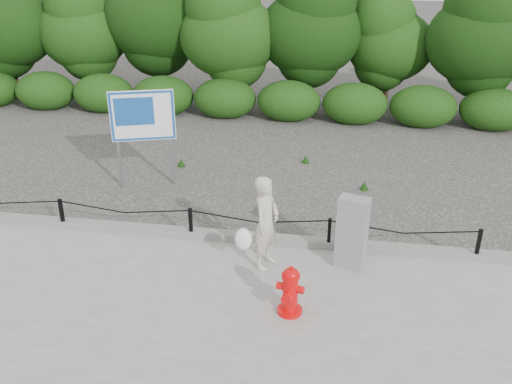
{
  "coord_description": "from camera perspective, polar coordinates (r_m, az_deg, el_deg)",
  "views": [
    {
      "loc": [
        2.51,
        -8.37,
        5.06
      ],
      "look_at": [
        1.17,
        0.2,
        1.0
      ],
      "focal_mm": 38.0,
      "sensor_mm": 36.0,
      "label": 1
    }
  ],
  "objects": [
    {
      "name": "advertising_sign",
      "position": [
        11.93,
        -11.85,
        7.42
      ],
      "size": [
        1.31,
        0.51,
        2.19
      ],
      "rotation": [
        0.0,
        0.0,
        0.32
      ],
      "color": "slate",
      "rests_on": "ground"
    },
    {
      "name": "fire_hydrant",
      "position": [
        7.95,
        3.61,
        -10.39
      ],
      "size": [
        0.43,
        0.45,
        0.79
      ],
      "rotation": [
        0.0,
        0.0,
        -0.19
      ],
      "color": "red",
      "rests_on": "sidewalk"
    },
    {
      "name": "chain_barrier",
      "position": [
        9.88,
        -6.91,
        -2.9
      ],
      "size": [
        10.06,
        0.06,
        0.6
      ],
      "color": "black",
      "rests_on": "sidewalk"
    },
    {
      "name": "curb",
      "position": [
        10.07,
        -6.75,
        -4.31
      ],
      "size": [
        14.0,
        0.22,
        0.14
      ],
      "primitive_type": "cube",
      "color": "slate",
      "rests_on": "sidewalk"
    },
    {
      "name": "treeline",
      "position": [
        17.7,
        0.3,
        17.2
      ],
      "size": [
        20.56,
        3.82,
        5.01
      ],
      "color": "black",
      "rests_on": "ground"
    },
    {
      "name": "pedestrian",
      "position": [
        8.81,
        0.91,
        -3.35
      ],
      "size": [
        0.77,
        0.68,
        1.61
      ],
      "rotation": [
        0.0,
        0.0,
        1.24
      ],
      "color": "beige",
      "rests_on": "sidewalk"
    },
    {
      "name": "ground",
      "position": [
        10.1,
        -6.78,
        -5.18
      ],
      "size": [
        90.0,
        90.0,
        0.0
      ],
      "primitive_type": "plane",
      "color": "#2D2B28",
      "rests_on": "ground"
    },
    {
      "name": "utility_cabinet",
      "position": [
        9.0,
        10.06,
        -4.24
      ],
      "size": [
        0.54,
        0.41,
        1.39
      ],
      "rotation": [
        0.0,
        0.0,
        -0.29
      ],
      "color": "#969699",
      "rests_on": "sidewalk"
    },
    {
      "name": "sidewalk",
      "position": [
        8.49,
        -10.36,
        -11.65
      ],
      "size": [
        14.0,
        4.0,
        0.08
      ],
      "primitive_type": "cube",
      "color": "gray",
      "rests_on": "ground"
    }
  ]
}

